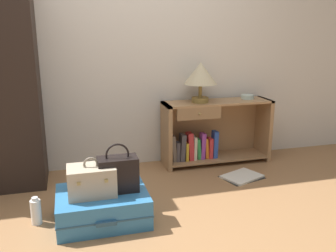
{
  "coord_description": "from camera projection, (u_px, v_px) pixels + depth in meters",
  "views": [
    {
      "loc": [
        -0.57,
        -2.19,
        1.38
      ],
      "look_at": [
        0.27,
        0.84,
        0.55
      ],
      "focal_mm": 39.3,
      "sensor_mm": 36.0,
      "label": 1
    }
  ],
  "objects": [
    {
      "name": "bottle",
      "position": [
        36.0,
        211.0,
        2.67
      ],
      "size": [
        0.08,
        0.08,
        0.21
      ],
      "color": "white",
      "rests_on": "ground_plane"
    },
    {
      "name": "suitcase_large",
      "position": [
        103.0,
        206.0,
        2.72
      ],
      "size": [
        0.67,
        0.53,
        0.22
      ],
      "color": "teal",
      "rests_on": "ground_plane"
    },
    {
      "name": "open_book_on_floor",
      "position": [
        242.0,
        177.0,
        3.53
      ],
      "size": [
        0.44,
        0.38,
        0.02
      ],
      "color": "white",
      "rests_on": "ground_plane"
    },
    {
      "name": "ground_plane",
      "position": [
        163.0,
        235.0,
        2.54
      ],
      "size": [
        9.0,
        9.0,
        0.0
      ],
      "primitive_type": "plane",
      "color": "#9E7047"
    },
    {
      "name": "back_wall",
      "position": [
        124.0,
        38.0,
        3.61
      ],
      "size": [
        6.4,
        0.1,
        2.6
      ],
      "primitive_type": "cube",
      "color": "silver",
      "rests_on": "ground_plane"
    },
    {
      "name": "bowl",
      "position": [
        247.0,
        97.0,
        3.9
      ],
      "size": [
        0.14,
        0.14,
        0.04
      ],
      "primitive_type": "cylinder",
      "color": "silver",
      "rests_on": "bookshelf"
    },
    {
      "name": "table_lamp",
      "position": [
        201.0,
        75.0,
        3.65
      ],
      "size": [
        0.33,
        0.33,
        0.4
      ],
      "color": "olive",
      "rests_on": "bookshelf"
    },
    {
      "name": "train_case",
      "position": [
        92.0,
        180.0,
        2.63
      ],
      "size": [
        0.34,
        0.24,
        0.29
      ],
      "color": "#B7A88E",
      "rests_on": "suitcase_large"
    },
    {
      "name": "handbag",
      "position": [
        118.0,
        174.0,
        2.69
      ],
      "size": [
        0.29,
        0.16,
        0.37
      ],
      "color": "black",
      "rests_on": "suitcase_large"
    },
    {
      "name": "bookshelf",
      "position": [
        211.0,
        133.0,
        3.87
      ],
      "size": [
        1.14,
        0.34,
        0.66
      ],
      "color": "#A37A51",
      "rests_on": "ground_plane"
    }
  ]
}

